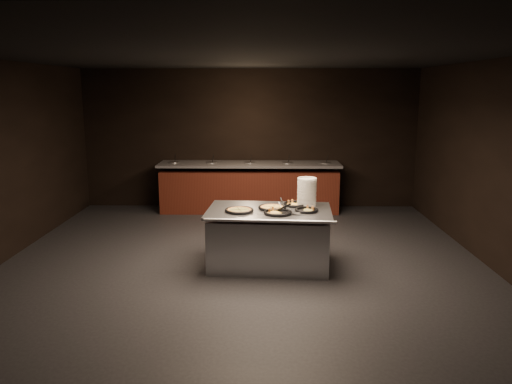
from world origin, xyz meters
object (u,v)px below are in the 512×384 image
serving_counter (269,239)px  pan_veggie_whole (239,210)px  plate_stack (307,192)px  pan_cheese_whole (272,207)px

serving_counter → pan_veggie_whole: bearing=-159.2°
plate_stack → serving_counter: bearing=-154.1°
serving_counter → plate_stack: 0.87m
pan_veggie_whole → pan_cheese_whole: (0.46, 0.17, 0.00)m
plate_stack → pan_veggie_whole: bearing=-157.8°
pan_veggie_whole → pan_cheese_whole: size_ratio=1.00×
serving_counter → plate_stack: (0.55, 0.27, 0.63)m
serving_counter → pan_veggie_whole: (-0.41, -0.13, 0.45)m
serving_counter → pan_cheese_whole: (0.04, 0.05, 0.45)m
plate_stack → pan_veggie_whole: (-0.96, -0.39, -0.18)m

